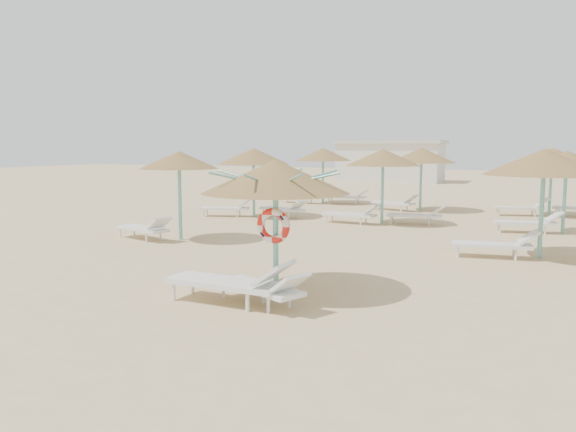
% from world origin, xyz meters
% --- Properties ---
extents(ground, '(120.00, 120.00, 0.00)m').
position_xyz_m(ground, '(0.00, 0.00, 0.00)').
color(ground, tan).
rests_on(ground, ground).
extents(main_palapa, '(2.82, 2.82, 2.53)m').
position_xyz_m(main_palapa, '(0.36, -0.03, 2.19)').
color(main_palapa, '#6AB8AE').
rests_on(main_palapa, ground).
extents(lounger_main_a, '(2.37, 0.80, 0.85)m').
position_xyz_m(lounger_main_a, '(0.07, -1.18, 0.41)').
color(lounger_main_a, white).
rests_on(lounger_main_a, ground).
extents(lounger_main_b, '(2.01, 1.31, 0.70)m').
position_xyz_m(lounger_main_b, '(0.62, -1.05, 0.34)').
color(lounger_main_b, white).
rests_on(lounger_main_b, ground).
extents(palapa_field, '(19.99, 14.51, 2.72)m').
position_xyz_m(palapa_field, '(1.00, 10.81, 2.30)').
color(palapa_field, '#6AB8AE').
rests_on(palapa_field, ground).
extents(service_hut, '(8.40, 4.40, 3.25)m').
position_xyz_m(service_hut, '(-6.00, 35.00, 1.64)').
color(service_hut, silver).
rests_on(service_hut, ground).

